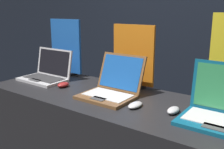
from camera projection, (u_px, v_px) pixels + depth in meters
name	position (u px, v px, depth m)	size (l,w,h in m)	color
wall_back	(196.00, 14.00, 2.81)	(8.00, 0.05, 2.80)	black
laptop_front	(47.00, 73.00, 2.11)	(0.38, 0.28, 0.24)	#B7B7BC
mouse_front	(63.00, 85.00, 1.92)	(0.07, 0.10, 0.04)	maroon
promo_stand_front	(66.00, 49.00, 2.25)	(0.33, 0.07, 0.47)	black
laptop_middle	(112.00, 87.00, 1.72)	(0.34, 0.35, 0.26)	brown
mouse_middle	(135.00, 105.00, 1.53)	(0.06, 0.12, 0.03)	#B2B2B7
promo_stand_middle	(133.00, 58.00, 1.88)	(0.33, 0.07, 0.45)	black
laptop_back	(223.00, 109.00, 1.32)	(0.39, 0.31, 0.29)	#0F5170
mouse_back	(173.00, 110.00, 1.44)	(0.06, 0.10, 0.03)	#B2B2B7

